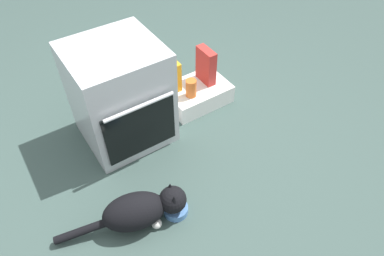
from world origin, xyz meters
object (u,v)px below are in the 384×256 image
Objects in this scene: cat at (141,210)px; cereal_box at (206,66)px; oven at (120,95)px; juice_carton at (175,78)px; pantry_cabinet at (197,94)px; sauce_jar at (191,88)px; food_bowl at (176,209)px.

cereal_box is (0.96, 0.74, 0.17)m from cat.
cat is at bearing -108.98° from oven.
juice_carton is (-0.27, 0.02, -0.02)m from cereal_box.
juice_carton is at bearing 7.44° from oven.
sauce_jar reaches higher than pantry_cabinet.
juice_carton is (0.45, 0.06, -0.09)m from oven.
pantry_cabinet is 3.47× the size of sauce_jar.
juice_carton reaches higher than sauce_jar.
food_bowl is at bearing -131.27° from pantry_cabinet.
cereal_box reaches higher than juice_carton.
pantry_cabinet is 1.02m from food_bowl.
sauce_jar is at bearing -146.98° from pantry_cabinet.
juice_carton is (0.50, 0.82, 0.24)m from food_bowl.
oven is 4.87× the size of food_bowl.
pantry_cabinet is 0.18m from sauce_jar.
oven is 0.96× the size of cat.
sauce_jar is 0.14m from juice_carton.
cereal_box is at bearing -5.32° from juice_carton.
oven reaches higher than pantry_cabinet.
juice_carton is (0.70, 0.76, 0.15)m from cat.
oven is at bearing -177.25° from cereal_box.
oven is 0.73m from cereal_box.
sauce_jar is (0.77, 0.65, 0.10)m from cat.
oven is 0.68m from pantry_cabinet.
juice_carton is (-0.07, 0.11, 0.05)m from sauce_jar.
oven is 2.98× the size of juice_carton.
food_bowl is 1.14m from cereal_box.
juice_carton reaches higher than food_bowl.
oven reaches higher than cereal_box.
oven is at bearing -179.33° from pantry_cabinet.
cereal_box reaches higher than food_bowl.
pantry_cabinet is 0.26m from juice_carton.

